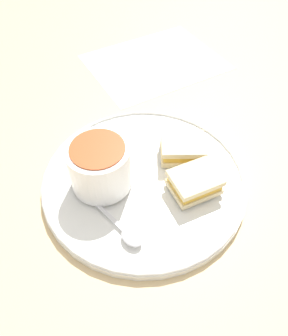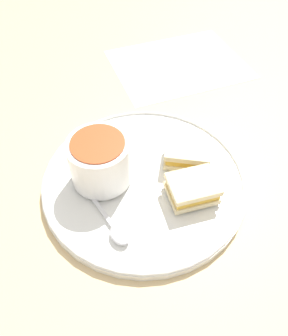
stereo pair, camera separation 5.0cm
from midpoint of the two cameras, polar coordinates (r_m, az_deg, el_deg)
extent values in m
plane|color=#D1B27F|center=(0.53, -2.70, -2.80)|extent=(2.40, 2.40, 0.00)
cylinder|color=white|center=(0.53, -2.72, -2.40)|extent=(0.32, 0.32, 0.01)
torus|color=white|center=(0.52, -2.75, -1.90)|extent=(0.32, 0.32, 0.01)
cylinder|color=white|center=(0.52, -10.05, -2.29)|extent=(0.05, 0.05, 0.01)
cylinder|color=white|center=(0.49, -10.59, 0.14)|extent=(0.09, 0.09, 0.07)
cylinder|color=#B74C23|center=(0.47, -11.21, 3.02)|extent=(0.08, 0.08, 0.01)
cube|color=silver|center=(0.49, -9.79, -7.90)|extent=(0.09, 0.02, 0.00)
ellipsoid|color=silver|center=(0.46, -5.34, -12.17)|extent=(0.04, 0.03, 0.01)
cube|color=beige|center=(0.50, 5.87, -3.40)|extent=(0.08, 0.09, 0.01)
cube|color=gold|center=(0.50, 5.97, -2.66)|extent=(0.08, 0.08, 0.01)
cube|color=beige|center=(0.49, 6.07, -1.90)|extent=(0.08, 0.09, 0.01)
cube|color=beige|center=(0.55, 4.06, 2.52)|extent=(0.09, 0.09, 0.01)
cube|color=gold|center=(0.54, 4.12, 3.28)|extent=(0.08, 0.08, 0.01)
cube|color=beige|center=(0.53, 4.19, 4.07)|extent=(0.09, 0.09, 0.01)
cube|color=white|center=(0.80, 0.01, 17.91)|extent=(0.33, 0.36, 0.00)
camera|label=1|loc=(0.03, -92.87, -3.41)|focal=35.00mm
camera|label=2|loc=(0.03, 87.13, 3.41)|focal=35.00mm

